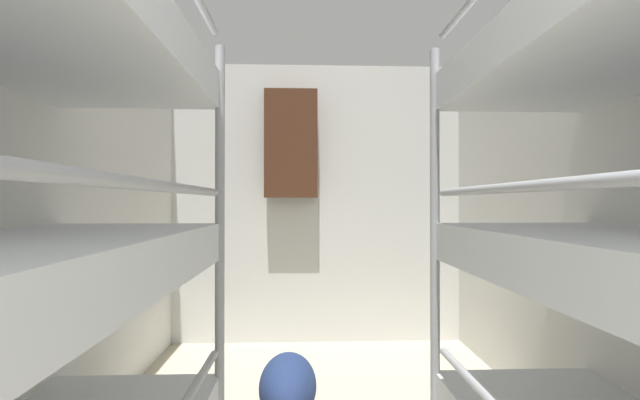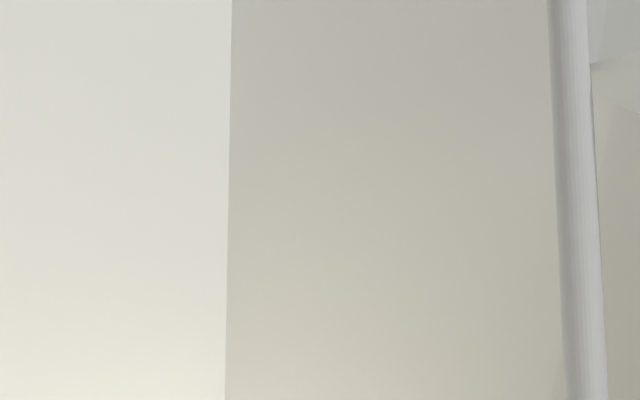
% 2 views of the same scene
% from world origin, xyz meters
% --- Properties ---
extents(wall_back, '(2.60, 0.06, 2.39)m').
position_xyz_m(wall_back, '(0.00, 4.12, 1.20)').
color(wall_back, silver).
rests_on(wall_back, ground_plane).
extents(duffel_bag, '(0.33, 0.57, 0.33)m').
position_xyz_m(duffel_bag, '(-0.20, 2.84, 0.16)').
color(duffel_bag, navy).
rests_on(duffel_bag, ground_plane).
extents(hanging_coat, '(0.44, 0.12, 0.90)m').
position_xyz_m(hanging_coat, '(-0.22, 3.97, 1.69)').
color(hanging_coat, '#472819').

